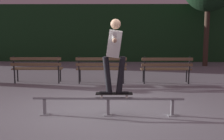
# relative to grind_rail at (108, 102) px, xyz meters

# --- Properties ---
(ground_plane) EXTENTS (90.00, 90.00, 0.00)m
(ground_plane) POSITION_rel_grind_rail_xyz_m (0.00, 0.26, -0.30)
(ground_plane) COLOR gray
(hedge_backdrop) EXTENTS (24.00, 1.20, 2.73)m
(hedge_backdrop) POSITION_rel_grind_rail_xyz_m (0.00, 9.12, 1.07)
(hedge_backdrop) COLOR #193D1E
(hedge_backdrop) RESTS_ON ground
(grind_rail) EXTENTS (3.21, 0.18, 0.40)m
(grind_rail) POSITION_rel_grind_rail_xyz_m (0.00, 0.00, 0.00)
(grind_rail) COLOR gray
(grind_rail) RESTS_ON ground
(skateboard) EXTENTS (0.79, 0.22, 0.09)m
(skateboard) POSITION_rel_grind_rail_xyz_m (0.13, 0.00, 0.17)
(skateboard) COLOR black
(skateboard) RESTS_ON grind_rail
(skateboarder) EXTENTS (0.62, 1.41, 1.56)m
(skateboarder) POSITION_rel_grind_rail_xyz_m (0.13, 0.00, 1.11)
(skateboarder) COLOR black
(skateboarder) RESTS_ON skateboard
(park_bench_leftmost) EXTENTS (1.61, 0.45, 0.88)m
(park_bench_leftmost) POSITION_rel_grind_rail_xyz_m (-2.40, 3.38, 0.24)
(park_bench_leftmost) COLOR black
(park_bench_leftmost) RESTS_ON ground
(park_bench_left_center) EXTENTS (1.61, 0.45, 0.88)m
(park_bench_left_center) POSITION_rel_grind_rail_xyz_m (-0.34, 3.38, 0.24)
(park_bench_left_center) COLOR black
(park_bench_left_center) RESTS_ON ground
(park_bench_right_center) EXTENTS (1.61, 0.45, 0.88)m
(park_bench_right_center) POSITION_rel_grind_rail_xyz_m (1.73, 3.38, 0.24)
(park_bench_right_center) COLOR black
(park_bench_right_center) RESTS_ON ground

